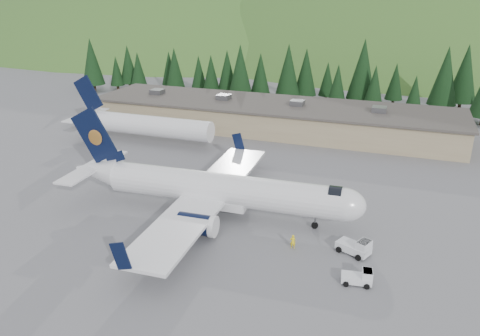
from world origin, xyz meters
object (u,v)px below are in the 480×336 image
(baggage_tug_b, at_px, (356,247))
(ramp_worker, at_px, (293,242))
(baggage_tug_a, at_px, (360,277))
(terminal_building, at_px, (271,116))
(second_airliner, at_px, (139,124))
(airliner, at_px, (214,189))

(baggage_tug_b, relative_size, ramp_worker, 2.38)
(baggage_tug_a, relative_size, ramp_worker, 1.86)
(baggage_tug_b, relative_size, terminal_building, 0.05)
(baggage_tug_b, distance_m, terminal_building, 46.80)
(second_airliner, distance_m, ramp_worker, 43.91)
(ramp_worker, bearing_deg, baggage_tug_b, -179.41)
(second_airliner, distance_m, terminal_building, 25.55)
(baggage_tug_a, xyz_separation_m, ramp_worker, (-7.40, 4.10, 0.13))
(baggage_tug_b, xyz_separation_m, terminal_building, (-21.31, 41.63, 1.80))
(second_airliner, height_order, baggage_tug_b, second_airliner)
(airliner, bearing_deg, second_airliner, 134.78)
(baggage_tug_b, bearing_deg, baggage_tug_a, -56.28)
(airliner, xyz_separation_m, terminal_building, (-3.92, 38.05, -0.66))
(airliner, distance_m, second_airliner, 32.47)
(airliner, relative_size, second_airliner, 1.35)
(second_airliner, bearing_deg, airliner, -42.76)
(second_airliner, relative_size, ramp_worker, 17.06)
(airliner, relative_size, baggage_tug_a, 12.41)
(airliner, bearing_deg, baggage_tug_b, -14.10)
(terminal_building, bearing_deg, ramp_worker, -70.85)
(second_airliner, height_order, terminal_building, second_airliner)
(terminal_building, xyz_separation_m, ramp_worker, (14.84, -42.72, -1.82))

